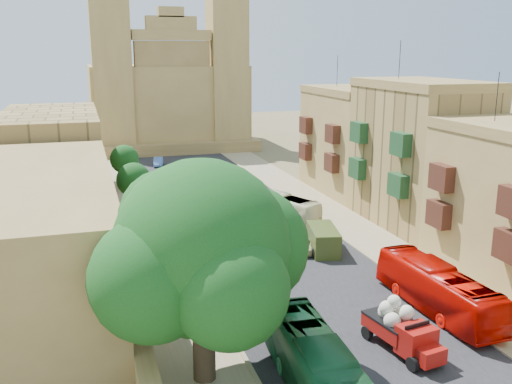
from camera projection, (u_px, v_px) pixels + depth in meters
road_surface at (244, 222)px, 56.20m from camera, size 14.00×140.00×0.01m
sidewalk_east at (332, 214)px, 58.90m from camera, size 5.00×140.00×0.01m
sidewalk_west at (147, 231)px, 53.50m from camera, size 5.00×140.00×0.01m
kerb_east at (310, 216)px, 58.17m from camera, size 0.25×140.00×0.12m
kerb_west at (173, 228)px, 54.20m from camera, size 0.25×140.00×0.12m
townhouse_c at (419, 153)px, 54.43m from camera, size 9.00×14.00×17.40m
townhouse_d at (352, 140)px, 67.61m from camera, size 9.00×14.00×15.90m
west_wall at (122, 261)px, 43.15m from camera, size 1.00×40.00×1.80m
west_building_low at (39, 234)px, 38.94m from camera, size 10.00×28.00×8.40m
west_building_mid at (53, 157)px, 62.88m from camera, size 10.00×22.00×10.00m
church at (168, 92)px, 99.04m from camera, size 28.00×22.50×36.30m
ficus_tree at (204, 254)px, 27.77m from camera, size 11.48×10.56×11.48m
street_tree_a at (170, 270)px, 35.94m from camera, size 2.87×2.87×4.41m
street_tree_b at (147, 216)px, 47.03m from camera, size 3.06×3.06×4.71m
street_tree_c at (134, 180)px, 58.06m from camera, size 3.52×3.52×5.41m
street_tree_d at (124, 159)px, 69.20m from camera, size 3.50×3.50×5.39m
red_truck at (402, 329)px, 31.74m from camera, size 2.82×5.43×3.04m
olive_pickup at (323, 240)px, 47.83m from camera, size 3.17×5.26×2.03m
bus_green_north at (316, 366)px, 27.61m from camera, size 3.22×11.11×3.06m
bus_red_east at (438, 289)px, 36.62m from camera, size 2.87×10.89×3.01m
bus_cream_east at (282, 206)px, 57.08m from camera, size 5.64×9.14×2.52m
car_blue_a at (271, 303)px, 36.52m from camera, size 2.89×4.16×1.32m
car_white_a at (200, 206)px, 59.93m from camera, size 1.24×3.37×1.10m
car_cream at (302, 245)px, 47.95m from camera, size 3.13×4.28×1.08m
car_dkblue at (166, 180)px, 71.59m from camera, size 2.81×4.65×1.26m
car_white_b at (244, 188)px, 67.33m from camera, size 3.03×4.16×1.32m
car_blue_b at (158, 162)px, 83.69m from camera, size 1.91×3.93×1.24m
pedestrian_a at (468, 301)px, 36.24m from camera, size 0.77×0.60×1.86m
pedestrian_c at (415, 267)px, 42.06m from camera, size 0.51×1.11×1.85m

